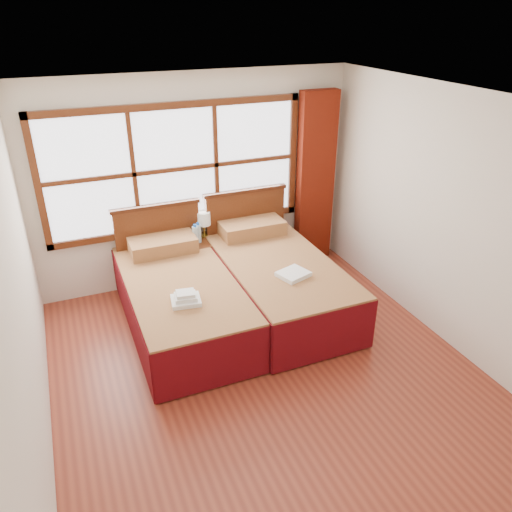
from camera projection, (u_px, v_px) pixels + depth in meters
name	position (u px, v px, depth m)	size (l,w,h in m)	color
floor	(269.00, 376.00, 4.89)	(4.50, 4.50, 0.00)	brown
ceiling	(273.00, 103.00, 3.71)	(4.50, 4.50, 0.00)	white
wall_back	(196.00, 182.00, 6.15)	(4.00, 4.00, 0.00)	silver
wall_left	(19.00, 306.00, 3.61)	(4.50, 4.50, 0.00)	silver
wall_right	(453.00, 223.00, 4.99)	(4.50, 4.50, 0.00)	silver
window	(176.00, 169.00, 5.95)	(3.16, 0.06, 1.56)	white
curtain	(315.00, 179.00, 6.65)	(0.50, 0.16, 2.30)	maroon
bed_left	(180.00, 298.00, 5.53)	(1.15, 2.22, 1.12)	#431C0D
bed_right	(275.00, 278.00, 5.92)	(1.18, 2.29, 1.15)	#431C0D
nightstand	(205.00, 262.00, 6.39)	(0.45, 0.44, 0.60)	#582913
towels_left	(186.00, 298.00, 4.95)	(0.32, 0.29, 0.12)	white
towels_right	(293.00, 274.00, 5.41)	(0.38, 0.35, 0.05)	white
lamp	(204.00, 219.00, 6.28)	(0.17, 0.17, 0.34)	gold
bottle_near	(195.00, 235.00, 6.12)	(0.07, 0.07, 0.27)	#ABCDDC
bottle_far	(198.00, 233.00, 6.18)	(0.07, 0.07, 0.26)	#ABCDDC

